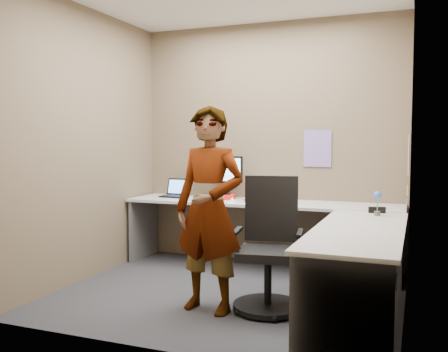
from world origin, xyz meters
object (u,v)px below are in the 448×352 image
at_px(monitor, 223,172).
at_px(office_chair, 269,256).
at_px(desk, 286,226).
at_px(person, 209,209).

xyz_separation_m(monitor, office_chair, (0.92, -1.29, -0.60)).
distance_m(desk, office_chair, 0.64).
height_order(desk, monitor, monitor).
bearing_deg(desk, monitor, 143.56).
bearing_deg(monitor, person, -84.36).
bearing_deg(monitor, office_chair, -66.54).
distance_m(office_chair, person, 0.63).
xyz_separation_m(office_chair, person, (-0.44, -0.22, 0.39)).
bearing_deg(person, monitor, 115.65).
bearing_deg(monitor, desk, -48.36).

